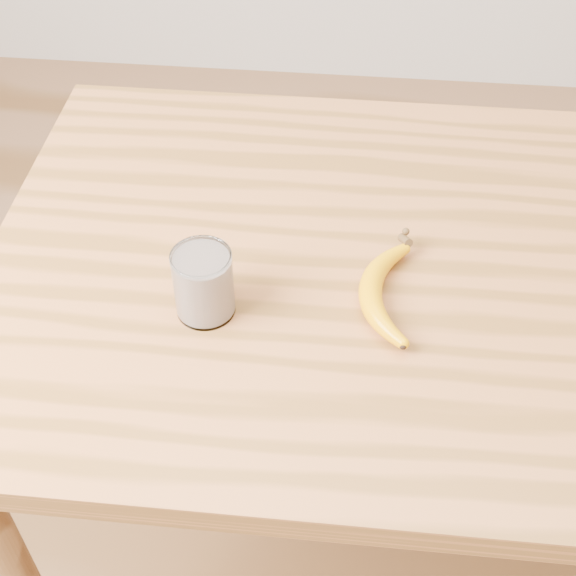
# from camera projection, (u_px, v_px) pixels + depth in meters

# --- Properties ---
(table) EXTENTS (1.20, 0.80, 0.90)m
(table) POSITION_uv_depth(u_px,v_px,m) (410.00, 326.00, 1.19)
(table) COLOR #A06130
(table) RESTS_ON ground
(smoothie_glass) EXTENTS (0.08, 0.08, 0.10)m
(smoothie_glass) POSITION_uv_depth(u_px,v_px,m) (203.00, 284.00, 1.00)
(smoothie_glass) COLOR white
(smoothie_glass) RESTS_ON table
(banana) EXTENTS (0.10, 0.26, 0.03)m
(banana) POSITION_uv_depth(u_px,v_px,m) (370.00, 291.00, 1.04)
(banana) COLOR #E29700
(banana) RESTS_ON table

